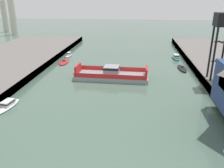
# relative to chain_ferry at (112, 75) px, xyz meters

# --- Properties ---
(chain_ferry) EXTENTS (18.60, 7.44, 3.30)m
(chain_ferry) POSITION_rel_chain_ferry_xyz_m (0.00, 0.00, 0.00)
(chain_ferry) COLOR #939399
(chain_ferry) RESTS_ON ground
(moored_boat_near_left) EXTENTS (1.86, 5.07, 1.37)m
(moored_boat_near_left) POSITION_rel_chain_ferry_xyz_m (-17.32, 22.08, -0.52)
(moored_boat_near_left) COLOR white
(moored_boat_near_left) RESTS_ON ground
(moored_boat_near_right) EXTENTS (3.00, 7.58, 1.24)m
(moored_boat_near_right) POSITION_rel_chain_ferry_xyz_m (-17.76, -18.44, -0.57)
(moored_boat_near_right) COLOR white
(moored_boat_near_right) RESTS_ON ground
(moored_boat_mid_right) EXTENTS (2.30, 6.81, 1.57)m
(moored_boat_mid_right) POSITION_rel_chain_ferry_xyz_m (19.16, 22.19, -0.44)
(moored_boat_mid_right) COLOR #237075
(moored_boat_mid_right) RESTS_ON ground
(moored_boat_far_left) EXTENTS (3.20, 8.01, 0.90)m
(moored_boat_far_left) POSITION_rel_chain_ferry_xyz_m (-16.60, 13.86, -0.82)
(moored_boat_far_left) COLOR red
(moored_boat_far_left) RESTS_ON ground
(moored_boat_far_right) EXTENTS (2.51, 7.39, 1.08)m
(moored_boat_far_right) POSITION_rel_chain_ferry_xyz_m (19.16, 10.31, -0.73)
(moored_boat_far_right) COLOR black
(moored_boat_far_right) RESTS_ON ground
(crane_tower) EXTENTS (3.56, 3.56, 14.61)m
(crane_tower) POSITION_rel_chain_ferry_xyz_m (24.20, -2.63, 12.40)
(crane_tower) COLOR black
(crane_tower) RESTS_ON quay_right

